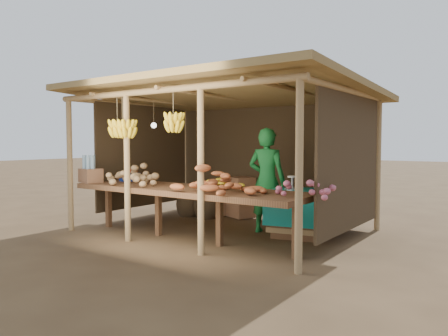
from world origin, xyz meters
The scene contains 13 objects.
ground centered at (0.00, 0.00, 0.00)m, with size 60.00×60.00×0.00m, color brown.
stall_structure centered at (-0.04, 0.04, 1.93)m, with size 4.70×3.50×2.43m.
counter centered at (0.00, -0.95, 0.74)m, with size 3.90×1.05×0.80m.
potato_heap centered at (-1.10, -1.05, 0.99)m, with size 1.10×0.66×0.37m, color tan, non-canonical shape.
sweet_potato_heap centered at (0.76, -1.21, 0.98)m, with size 1.14×0.68×0.36m, color #AD572C, non-canonical shape.
onion_heap centered at (1.90, -0.97, 0.98)m, with size 0.85×0.51×0.36m, color #C76077, non-canonical shape.
banana_pile centered at (0.42, -0.60, 0.97)m, with size 0.56×0.34×0.35m, color yellow, non-canonical shape.
tomato_basin centered at (-1.60, -0.63, 0.88)m, with size 0.38×0.38×0.20m.
bottle_box centered at (-1.90, -1.24, 0.98)m, with size 0.42×0.37×0.46m.
vendor centered at (0.69, 0.24, 0.86)m, with size 0.62×0.41×1.71m, color #1A7933.
tarp_crate centered at (1.25, 0.26, 0.40)m, with size 0.95×0.86×0.97m.
carton_stack centered at (-0.60, 1.15, 0.35)m, with size 1.14×0.56×0.78m.
burlap_sacks centered at (-1.16, 0.72, 0.29)m, with size 0.94×0.49×0.66m.
Camera 1 is at (4.23, -5.93, 1.49)m, focal length 35.00 mm.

